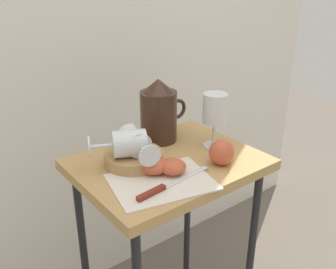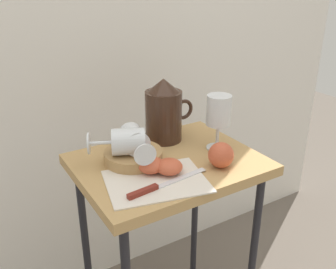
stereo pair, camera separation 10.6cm
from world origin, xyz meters
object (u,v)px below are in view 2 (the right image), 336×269
object	(u,v)px
table	(168,187)
wine_glass_tipped_near	(134,140)
pitcher	(164,115)
apple_half_left	(151,165)
basket_tray	(133,157)
apple_half_right	(169,167)
wine_glass_tipped_far	(127,142)
knife	(157,187)
apple_whole	(221,155)
wine_glass_upright	(219,113)

from	to	relation	value
table	wine_glass_tipped_near	size ratio (longest dim) A/B	4.62
pitcher	apple_half_left	world-z (taller)	pitcher
basket_tray	apple_half_right	world-z (taller)	apple_half_right
wine_glass_tipped_far	knife	distance (m)	0.17
apple_whole	knife	world-z (taller)	apple_whole
wine_glass_upright	wine_glass_tipped_far	bearing A→B (deg)	171.23
wine_glass_tipped_near	wine_glass_tipped_far	world-z (taller)	wine_glass_tipped_far
wine_glass_upright	wine_glass_tipped_far	xyz separation A→B (m)	(-0.28, 0.04, -0.04)
wine_glass_upright	knife	bearing A→B (deg)	-157.99
basket_tray	wine_glass_upright	world-z (taller)	wine_glass_upright
wine_glass_tipped_far	apple_whole	xyz separation A→B (m)	(0.22, -0.14, -0.04)
apple_half_left	apple_whole	size ratio (longest dim) A/B	1.00
wine_glass_upright	wine_glass_tipped_near	world-z (taller)	wine_glass_upright
apple_half_left	wine_glass_tipped_far	bearing A→B (deg)	115.07
pitcher	knife	xyz separation A→B (m)	(-0.17, -0.25, -0.07)
wine_glass_tipped_near	apple_half_left	distance (m)	0.09
basket_tray	wine_glass_upright	size ratio (longest dim) A/B	0.97
apple_half_right	knife	bearing A→B (deg)	-143.42
table	wine_glass_tipped_far	distance (m)	0.20
wine_glass_upright	apple_half_right	xyz separation A→B (m)	(-0.21, -0.06, -0.09)
pitcher	wine_glass_tipped_far	xyz separation A→B (m)	(-0.18, -0.10, -0.01)
apple_half_left	wine_glass_upright	bearing A→B (deg)	7.03
apple_half_left	apple_half_right	world-z (taller)	same
table	wine_glass_tipped_near	bearing A→B (deg)	158.02
table	apple_half_right	bearing A→B (deg)	-119.13
apple_whole	knife	xyz separation A→B (m)	(-0.21, -0.01, -0.03)
basket_tray	wine_glass_tipped_near	distance (m)	0.05
basket_tray	wine_glass_upright	bearing A→B (deg)	-11.34
wine_glass_upright	wine_glass_tipped_far	size ratio (longest dim) A/B	1.01
basket_tray	apple_whole	size ratio (longest dim) A/B	2.30
basket_tray	apple_half_right	distance (m)	0.12
wine_glass_tipped_near	apple_half_right	world-z (taller)	wine_glass_tipped_near
wine_glass_upright	apple_half_right	distance (m)	0.24
wine_glass_tipped_far	wine_glass_upright	bearing A→B (deg)	-8.77
apple_half_left	knife	world-z (taller)	apple_half_left
wine_glass_tipped_far	apple_half_left	bearing A→B (deg)	-64.93
pitcher	knife	size ratio (longest dim) A/B	0.83
table	apple_whole	world-z (taller)	apple_whole
apple_half_right	apple_whole	distance (m)	0.15
table	wine_glass_upright	distance (m)	0.27
table	knife	distance (m)	0.19
pitcher	apple_half_right	distance (m)	0.24
basket_tray	wine_glass_tipped_far	world-z (taller)	wine_glass_tipped_far
basket_tray	apple_half_right	bearing A→B (deg)	-66.55
pitcher	apple_half_right	xyz separation A→B (m)	(-0.11, -0.20, -0.06)
wine_glass_tipped_near	apple_half_left	size ratio (longest dim) A/B	2.20
wine_glass_tipped_far	apple_half_left	size ratio (longest dim) A/B	2.35
wine_glass_upright	knife	size ratio (longest dim) A/B	0.70
basket_tray	pitcher	size ratio (longest dim) A/B	0.82
pitcher	knife	distance (m)	0.32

